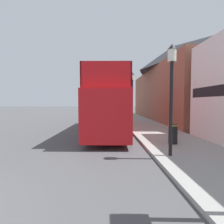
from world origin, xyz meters
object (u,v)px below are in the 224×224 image
Objects in this scene: litter_bin at (173,133)px; tour_bus at (109,107)px; lamp_post_second at (132,89)px; lamp_post_nearest at (172,79)px; parked_car_ahead_of_bus at (112,115)px.

tour_bus is at bearing 123.06° from litter_bin.
lamp_post_second is at bearing 99.83° from litter_bin.
lamp_post_nearest is 0.93× the size of lamp_post_second.
lamp_post_second is at bearing 38.98° from tour_bus.
litter_bin is (3.14, -4.82, -1.21)m from tour_bus.
lamp_post_nearest is at bearing -88.40° from lamp_post_second.
parked_car_ahead_of_bus is 8.11m from lamp_post_second.
lamp_post_second is 6.96m from litter_bin.
tour_bus is 2.94m from lamp_post_second.
tour_bus reaches higher than parked_car_ahead_of_bus.
lamp_post_nearest is 8.27m from lamp_post_second.
parked_car_ahead_of_bus is 0.94× the size of lamp_post_second.
tour_bus is 7.24m from lamp_post_nearest.
tour_bus is at bearing -93.63° from parked_car_ahead_of_bus.
lamp_post_second is 4.76× the size of litter_bin.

